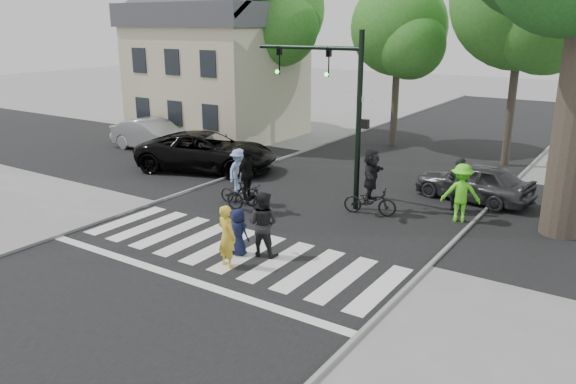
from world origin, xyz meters
name	(u,v)px	position (x,y,z in m)	size (l,w,h in m)	color
ground	(212,262)	(0.00, 0.00, 0.00)	(120.00, 120.00, 0.00)	gray
road_stem	(308,212)	(0.00, 5.00, 0.01)	(10.00, 70.00, 0.01)	black
road_cross	(349,191)	(0.00, 8.00, 0.01)	(70.00, 10.00, 0.01)	black
curb_left	(198,188)	(-5.05, 5.00, 0.05)	(0.10, 70.00, 0.10)	gray
curb_right	(454,241)	(5.05, 5.00, 0.05)	(0.10, 70.00, 0.10)	gray
crosswalk	(227,253)	(0.00, 0.66, 0.01)	(10.00, 3.85, 0.01)	silver
traffic_signal	(337,94)	(0.35, 6.20, 3.90)	(4.45, 0.29, 6.00)	black
bg_tree_0	(209,24)	(-13.74, 16.00, 6.14)	(5.46, 5.20, 8.97)	brown
bg_tree_1	(273,14)	(-8.70, 15.48, 6.65)	(6.09, 5.80, 9.80)	brown
bg_tree_2	(402,32)	(-1.76, 16.62, 5.78)	(5.04, 4.80, 8.40)	brown
bg_tree_3	(529,4)	(4.31, 15.27, 6.94)	(6.30, 6.00, 10.20)	brown
house	(218,68)	(-11.49, 13.98, 3.80)	(8.40, 8.10, 8.82)	beige
pedestrian_woman	(227,236)	(0.56, 0.01, 0.85)	(0.62, 0.41, 1.71)	yellow
pedestrian_child	(238,232)	(0.30, 0.81, 0.66)	(0.65, 0.42, 1.33)	#12183B
pedestrian_adult	(263,224)	(0.91, 1.15, 0.92)	(0.89, 0.70, 1.84)	black
cyclist_left	(239,181)	(-2.49, 4.38, 0.87)	(1.61, 1.06, 2.02)	black
cyclist_mid	(248,186)	(-1.70, 3.84, 0.93)	(1.75, 1.07, 2.25)	black
cyclist_right	(371,186)	(1.86, 5.94, 1.01)	(1.88, 1.74, 2.26)	black
car_suv	(207,152)	(-6.62, 7.40, 0.84)	(2.78, 6.03, 1.68)	black
car_silver	(153,135)	(-11.59, 8.94, 0.79)	(1.68, 4.81, 1.58)	#A8A9AC
car_grey	(474,182)	(4.30, 9.42, 0.71)	(1.67, 4.16, 1.42)	#3B3A3E
bystander_hivis	(461,193)	(4.58, 6.92, 0.96)	(1.24, 0.71, 1.92)	#63FF23
bystander_dark	(458,184)	(4.19, 7.90, 0.96)	(0.70, 0.46, 1.91)	black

